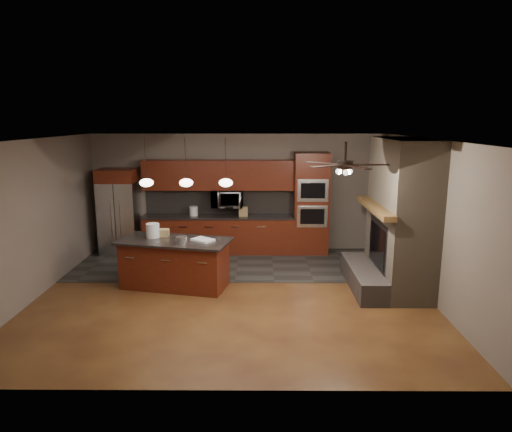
{
  "coord_description": "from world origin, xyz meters",
  "views": [
    {
      "loc": [
        0.47,
        -7.83,
        3.14
      ],
      "look_at": [
        0.42,
        0.6,
        1.34
      ],
      "focal_mm": 32.0,
      "sensor_mm": 36.0,
      "label": 1
    }
  ],
  "objects_px": {
    "microwave": "(227,199)",
    "paint_can": "(182,240)",
    "refrigerator": "(119,212)",
    "cardboard_box": "(163,233)",
    "white_bucket": "(153,231)",
    "paint_tray": "(203,240)",
    "counter_box": "(243,211)",
    "oven_tower": "(311,204)",
    "counter_bucket": "(194,211)",
    "kitchen_island": "(175,263)"
  },
  "relations": [
    {
      "from": "oven_tower",
      "to": "counter_bucket",
      "type": "distance_m",
      "value": 2.77
    },
    {
      "from": "refrigerator",
      "to": "counter_box",
      "type": "distance_m",
      "value": 2.9
    },
    {
      "from": "paint_can",
      "to": "refrigerator",
      "type": "bearing_deg",
      "value": 127.22
    },
    {
      "from": "white_bucket",
      "to": "counter_box",
      "type": "xyz_separation_m",
      "value": [
        1.66,
        2.06,
        -0.04
      ]
    },
    {
      "from": "oven_tower",
      "to": "kitchen_island",
      "type": "bearing_deg",
      "value": -141.0
    },
    {
      "from": "cardboard_box",
      "to": "counter_box",
      "type": "height_order",
      "value": "counter_box"
    },
    {
      "from": "kitchen_island",
      "to": "cardboard_box",
      "type": "height_order",
      "value": "cardboard_box"
    },
    {
      "from": "refrigerator",
      "to": "microwave",
      "type": "bearing_deg",
      "value": 2.98
    },
    {
      "from": "refrigerator",
      "to": "white_bucket",
      "type": "distance_m",
      "value": 2.38
    },
    {
      "from": "microwave",
      "to": "paint_tray",
      "type": "relative_size",
      "value": 1.86
    },
    {
      "from": "kitchen_island",
      "to": "counter_box",
      "type": "xyz_separation_m",
      "value": [
        1.22,
        2.24,
        0.55
      ]
    },
    {
      "from": "cardboard_box",
      "to": "counter_box",
      "type": "bearing_deg",
      "value": 51.81
    },
    {
      "from": "white_bucket",
      "to": "counter_bucket",
      "type": "distance_m",
      "value": 2.17
    },
    {
      "from": "paint_can",
      "to": "paint_tray",
      "type": "xyz_separation_m",
      "value": [
        0.36,
        0.18,
        -0.05
      ]
    },
    {
      "from": "kitchen_island",
      "to": "white_bucket",
      "type": "distance_m",
      "value": 0.75
    },
    {
      "from": "cardboard_box",
      "to": "counter_box",
      "type": "relative_size",
      "value": 1.0
    },
    {
      "from": "paint_tray",
      "to": "counter_box",
      "type": "distance_m",
      "value": 2.4
    },
    {
      "from": "kitchen_island",
      "to": "paint_can",
      "type": "xyz_separation_m",
      "value": [
        0.19,
        -0.25,
        0.52
      ]
    },
    {
      "from": "refrigerator",
      "to": "counter_bucket",
      "type": "bearing_deg",
      "value": 2.69
    },
    {
      "from": "kitchen_island",
      "to": "white_bucket",
      "type": "relative_size",
      "value": 8.22
    },
    {
      "from": "paint_can",
      "to": "counter_bucket",
      "type": "xyz_separation_m",
      "value": [
        -0.13,
        2.54,
        0.02
      ]
    },
    {
      "from": "counter_bucket",
      "to": "counter_box",
      "type": "bearing_deg",
      "value": -2.44
    },
    {
      "from": "microwave",
      "to": "white_bucket",
      "type": "xyz_separation_m",
      "value": [
        -1.27,
        -2.16,
        -0.24
      ]
    },
    {
      "from": "refrigerator",
      "to": "kitchen_island",
      "type": "distance_m",
      "value": 2.83
    },
    {
      "from": "oven_tower",
      "to": "paint_can",
      "type": "distance_m",
      "value": 3.66
    },
    {
      "from": "refrigerator",
      "to": "paint_tray",
      "type": "xyz_separation_m",
      "value": [
        2.23,
        -2.28,
        -0.07
      ]
    },
    {
      "from": "white_bucket",
      "to": "counter_box",
      "type": "bearing_deg",
      "value": 51.22
    },
    {
      "from": "kitchen_island",
      "to": "paint_can",
      "type": "relative_size",
      "value": 11.2
    },
    {
      "from": "paint_can",
      "to": "kitchen_island",
      "type": "bearing_deg",
      "value": 126.92
    },
    {
      "from": "kitchen_island",
      "to": "refrigerator",
      "type": "bearing_deg",
      "value": 139.71
    },
    {
      "from": "refrigerator",
      "to": "paint_can",
      "type": "xyz_separation_m",
      "value": [
        1.87,
        -2.46,
        -0.02
      ]
    },
    {
      "from": "paint_can",
      "to": "microwave",
      "type": "bearing_deg",
      "value": 75.78
    },
    {
      "from": "refrigerator",
      "to": "white_bucket",
      "type": "relative_size",
      "value": 7.41
    },
    {
      "from": "cardboard_box",
      "to": "white_bucket",
      "type": "bearing_deg",
      "value": -156.04
    },
    {
      "from": "refrigerator",
      "to": "cardboard_box",
      "type": "distance_m",
      "value": 2.41
    },
    {
      "from": "microwave",
      "to": "paint_tray",
      "type": "bearing_deg",
      "value": -96.92
    },
    {
      "from": "kitchen_island",
      "to": "paint_tray",
      "type": "xyz_separation_m",
      "value": [
        0.55,
        -0.07,
        0.47
      ]
    },
    {
      "from": "microwave",
      "to": "paint_can",
      "type": "height_order",
      "value": "microwave"
    },
    {
      "from": "oven_tower",
      "to": "refrigerator",
      "type": "height_order",
      "value": "oven_tower"
    },
    {
      "from": "white_bucket",
      "to": "paint_tray",
      "type": "distance_m",
      "value": 1.02
    },
    {
      "from": "microwave",
      "to": "paint_can",
      "type": "relative_size",
      "value": 3.67
    },
    {
      "from": "microwave",
      "to": "paint_tray",
      "type": "height_order",
      "value": "microwave"
    },
    {
      "from": "kitchen_island",
      "to": "paint_can",
      "type": "height_order",
      "value": "paint_can"
    },
    {
      "from": "white_bucket",
      "to": "cardboard_box",
      "type": "bearing_deg",
      "value": 25.34
    },
    {
      "from": "cardboard_box",
      "to": "counter_bucket",
      "type": "xyz_separation_m",
      "value": [
        0.31,
        2.03,
        0.02
      ]
    },
    {
      "from": "cardboard_box",
      "to": "counter_bucket",
      "type": "bearing_deg",
      "value": 79.98
    },
    {
      "from": "kitchen_island",
      "to": "paint_tray",
      "type": "relative_size",
      "value": 5.67
    },
    {
      "from": "oven_tower",
      "to": "cardboard_box",
      "type": "distance_m",
      "value": 3.68
    },
    {
      "from": "microwave",
      "to": "counter_bucket",
      "type": "xyz_separation_m",
      "value": [
        -0.79,
        -0.05,
        -0.29
      ]
    },
    {
      "from": "counter_box",
      "to": "paint_can",
      "type": "bearing_deg",
      "value": -116.87
    }
  ]
}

